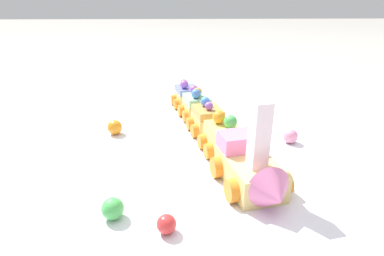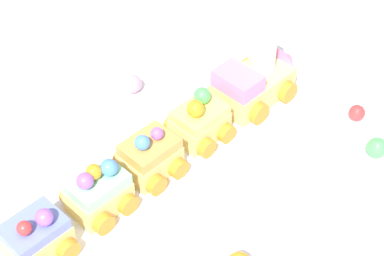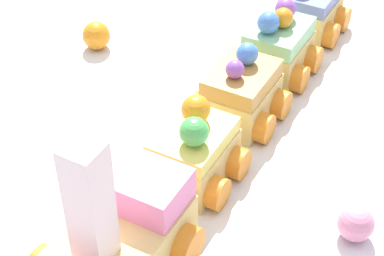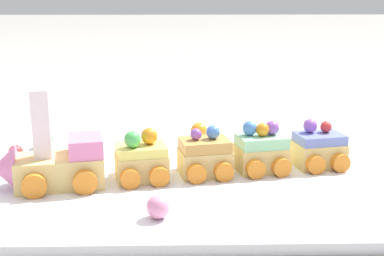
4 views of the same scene
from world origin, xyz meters
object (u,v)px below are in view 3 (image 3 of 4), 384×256
at_px(cake_train_locomotive, 106,254).
at_px(cake_car_caramel, 241,95).
at_px(cake_car_lemon, 193,153).
at_px(cake_car_mint, 277,48).
at_px(gumball_orange, 96,36).
at_px(gumball_pink, 356,223).
at_px(cake_car_blueberry, 310,11).

bearing_deg(cake_train_locomotive, cake_car_caramel, -179.98).
xyz_separation_m(cake_car_lemon, cake_car_mint, (-0.15, -0.03, 0.00)).
height_order(cake_car_lemon, gumball_orange, cake_car_lemon).
distance_m(cake_car_lemon, gumball_pink, 0.12).
bearing_deg(cake_train_locomotive, gumball_orange, -143.38).
bearing_deg(cake_car_lemon, cake_car_blueberry, -179.89).
bearing_deg(cake_train_locomotive, cake_car_mint, -179.96).
distance_m(cake_car_caramel, gumball_pink, 0.15).
bearing_deg(gumball_pink, cake_car_blueberry, -141.31).
bearing_deg(gumball_pink, cake_car_caramel, -111.87).
height_order(cake_train_locomotive, cake_car_blueberry, cake_train_locomotive).
xyz_separation_m(cake_car_caramel, gumball_orange, (0.00, -0.17, -0.01)).
bearing_deg(cake_train_locomotive, cake_car_lemon, 179.92).
xyz_separation_m(cake_car_blueberry, gumball_orange, (0.16, -0.14, -0.01)).
bearing_deg(cake_car_caramel, cake_car_lemon, 0.17).
bearing_deg(gumball_pink, gumball_orange, -99.88).
xyz_separation_m(cake_car_caramel, cake_car_blueberry, (-0.16, -0.03, -0.00)).
xyz_separation_m(cake_train_locomotive, cake_car_mint, (-0.26, -0.05, -0.00)).
height_order(cake_car_caramel, gumball_pink, cake_car_caramel).
distance_m(cake_car_caramel, cake_car_mint, 0.08).
bearing_deg(cake_train_locomotive, cake_car_blueberry, -179.95).
distance_m(cake_car_mint, cake_car_blueberry, 0.08).
height_order(cake_car_lemon, cake_car_blueberry, cake_car_lemon).
height_order(cake_car_mint, gumball_pink, cake_car_mint).
height_order(cake_car_mint, gumball_orange, cake_car_mint).
relative_size(cake_car_mint, gumball_pink, 3.15).
height_order(cake_train_locomotive, cake_car_lemon, cake_train_locomotive).
xyz_separation_m(cake_car_lemon, gumball_orange, (-0.08, -0.19, -0.01)).
height_order(cake_train_locomotive, cake_car_mint, cake_train_locomotive).
height_order(cake_train_locomotive, cake_car_caramel, cake_train_locomotive).
bearing_deg(cake_car_lemon, gumball_orange, -124.40).
distance_m(cake_car_lemon, cake_car_caramel, 0.08).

